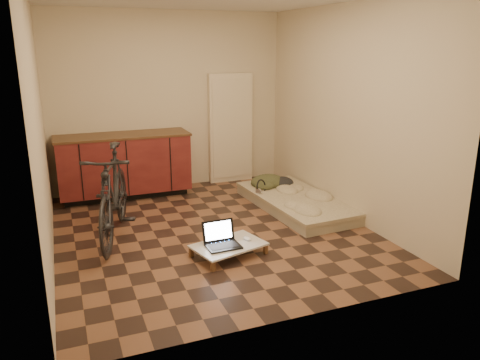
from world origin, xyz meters
name	(u,v)px	position (x,y,z in m)	size (l,w,h in m)	color
room_shell	(211,121)	(0.00, 0.00, 1.30)	(3.50, 4.00, 2.60)	brown
cabinets	(124,165)	(-0.75, 1.70, 0.47)	(1.84, 0.62, 0.91)	black
appliance_panel	(230,128)	(0.95, 1.94, 0.85)	(0.70, 0.10, 1.70)	beige
bicycle	(113,189)	(-1.08, 0.20, 0.57)	(0.52, 1.77, 1.15)	black
futon	(296,202)	(1.30, 0.36, 0.08)	(1.02, 1.94, 0.16)	#AEA58B
clothing_pile	(272,178)	(1.23, 0.97, 0.27)	(0.54, 0.45, 0.22)	#3A3F24
headphones	(261,186)	(0.95, 0.72, 0.24)	(0.24, 0.22, 0.16)	black
lap_desk	(229,246)	(-0.05, -0.70, 0.10)	(0.82, 0.64, 0.12)	brown
laptop	(222,241)	(-0.13, -0.69, 0.17)	(0.35, 0.31, 0.24)	black
mouse	(247,238)	(0.17, -0.66, 0.14)	(0.07, 0.11, 0.04)	white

